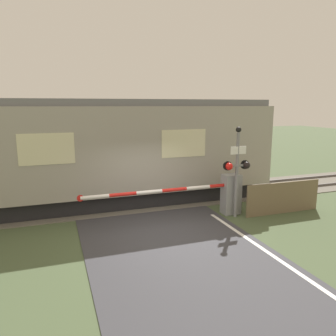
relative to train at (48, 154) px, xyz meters
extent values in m
plane|color=#475638|center=(3.07, -3.57, -2.00)|extent=(80.00, 80.00, 0.00)
cube|color=#666056|center=(3.07, 0.00, -1.98)|extent=(36.00, 3.20, 0.03)
cube|color=#595451|center=(3.07, -0.72, -1.92)|extent=(36.00, 0.08, 0.10)
cube|color=#595451|center=(3.07, 0.72, -1.92)|extent=(36.00, 0.08, 0.10)
cube|color=black|center=(0.00, 0.00, -1.70)|extent=(15.39, 2.35, 0.60)
cube|color=#9E998E|center=(0.00, 0.00, 0.13)|extent=(16.73, 2.77, 3.06)
cube|color=slate|center=(0.00, 0.00, 1.79)|extent=(16.39, 2.54, 0.24)
cube|color=beige|center=(4.60, -1.39, 0.36)|extent=(1.67, 0.02, 0.98)
cube|color=beige|center=(0.00, -1.39, 0.36)|extent=(1.67, 0.02, 0.98)
cube|color=gray|center=(5.87, -2.61, -1.31)|extent=(0.60, 0.44, 1.38)
cylinder|color=gray|center=(5.87, -2.61, -0.97)|extent=(0.16, 0.16, 0.18)
cylinder|color=red|center=(5.45, -2.61, -0.97)|extent=(0.84, 0.11, 0.11)
cylinder|color=white|center=(4.61, -2.61, -0.97)|extent=(0.84, 0.11, 0.11)
cylinder|color=red|center=(3.77, -2.61, -0.97)|extent=(0.84, 0.11, 0.11)
cylinder|color=white|center=(2.94, -2.61, -0.97)|extent=(0.84, 0.11, 0.11)
cylinder|color=red|center=(2.10, -2.61, -0.97)|extent=(0.84, 0.11, 0.11)
cylinder|color=white|center=(1.26, -2.61, -0.97)|extent=(0.84, 0.11, 0.11)
cylinder|color=red|center=(0.84, -2.61, -0.97)|extent=(0.20, 0.02, 0.20)
cylinder|color=gray|center=(5.84, -2.96, -0.58)|extent=(0.11, 0.11, 2.83)
cube|color=gray|center=(5.84, -2.96, -0.24)|extent=(0.77, 0.07, 0.07)
sphere|color=red|center=(5.52, -3.01, -0.24)|extent=(0.24, 0.24, 0.24)
sphere|color=black|center=(6.17, -3.01, -0.24)|extent=(0.24, 0.24, 0.24)
cylinder|color=black|center=(5.52, -2.90, -0.24)|extent=(0.30, 0.06, 0.30)
cylinder|color=black|center=(6.17, -2.90, -0.24)|extent=(0.30, 0.06, 0.30)
cube|color=white|center=(5.84, -3.00, 0.26)|extent=(0.56, 0.02, 0.25)
sphere|color=black|center=(5.84, -2.96, 0.93)|extent=(0.18, 0.18, 0.18)
cube|color=#726047|center=(7.59, -3.19, -1.45)|extent=(2.92, 0.06, 1.10)
camera|label=1|loc=(0.17, -12.13, 1.71)|focal=35.00mm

